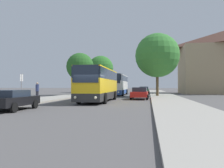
# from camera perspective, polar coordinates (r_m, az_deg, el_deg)

# --- Properties ---
(ground_plane) EXTENTS (300.00, 300.00, 0.00)m
(ground_plane) POSITION_cam_1_polar(r_m,az_deg,el_deg) (18.39, -5.43, -5.49)
(ground_plane) COLOR #565454
(ground_plane) RESTS_ON ground
(sidewalk_left) EXTENTS (4.00, 120.00, 0.15)m
(sidewalk_left) POSITION_cam_1_polar(r_m,az_deg,el_deg) (21.29, -24.02, -4.57)
(sidewalk_left) COLOR #A39E93
(sidewalk_left) RESTS_ON ground_plane
(sidewalk_right) EXTENTS (4.00, 120.00, 0.15)m
(sidewalk_right) POSITION_cam_1_polar(r_m,az_deg,el_deg) (17.91, 16.85, -5.36)
(sidewalk_right) COLOR #A39E93
(sidewalk_right) RESTS_ON ground_plane
(building_right_background) EXTENTS (17.05, 11.35, 13.09)m
(building_right_background) POSITION_cam_1_polar(r_m,az_deg,el_deg) (51.11, 27.18, 5.10)
(building_right_background) COLOR tan
(building_right_background) RESTS_ON ground_plane
(bus_front) EXTENTS (2.78, 10.32, 3.33)m
(bus_front) POSITION_cam_1_polar(r_m,az_deg,el_deg) (22.61, -3.46, -0.05)
(bus_front) COLOR #2D2D2D
(bus_front) RESTS_ON ground_plane
(bus_middle) EXTENTS (2.76, 11.43, 3.48)m
(bus_middle) POSITION_cam_1_polar(r_m,az_deg,el_deg) (37.89, 1.56, -0.13)
(bus_middle) COLOR #2D519E
(bus_middle) RESTS_ON ground_plane
(parked_car_left_curb) EXTENTS (2.15, 4.06, 1.33)m
(parked_car_left_curb) POSITION_cam_1_polar(r_m,az_deg,el_deg) (15.83, -24.77, -3.67)
(parked_car_left_curb) COLOR black
(parked_car_left_curb) RESTS_ON ground_plane
(parked_car_right_near) EXTENTS (2.17, 4.43, 1.43)m
(parked_car_right_near) POSITION_cam_1_polar(r_m,az_deg,el_deg) (26.51, 7.25, -2.35)
(parked_car_right_near) COLOR red
(parked_car_right_near) RESTS_ON ground_plane
(parked_car_right_far) EXTENTS (2.18, 4.06, 1.47)m
(parked_car_right_far) POSITION_cam_1_polar(r_m,az_deg,el_deg) (44.31, 8.35, -1.58)
(parked_car_right_far) COLOR #236B38
(parked_car_right_far) RESTS_ON ground_plane
(bus_stop_sign) EXTENTS (0.08, 0.45, 2.51)m
(bus_stop_sign) POSITION_cam_1_polar(r_m,az_deg,el_deg) (20.61, -22.58, -0.16)
(bus_stop_sign) COLOR gray
(bus_stop_sign) RESTS_ON sidewalk_left
(pedestrian_walking_back) EXTENTS (0.36, 0.36, 1.85)m
(pedestrian_walking_back) POSITION_cam_1_polar(r_m,az_deg,el_deg) (24.89, -18.94, -1.65)
(pedestrian_walking_back) COLOR #23232D
(pedestrian_walking_back) RESTS_ON sidewalk_left
(tree_left_near) EXTENTS (6.12, 6.12, 8.76)m
(tree_left_near) POSITION_cam_1_polar(r_m,az_deg,el_deg) (52.94, -2.97, 4.08)
(tree_left_near) COLOR #513D23
(tree_left_near) RESTS_ON sidewalk_left
(tree_left_far) EXTENTS (4.70, 4.70, 7.15)m
(tree_left_far) POSITION_cam_1_polar(r_m,az_deg,el_deg) (38.17, -8.35, 4.51)
(tree_left_far) COLOR brown
(tree_left_far) RESTS_ON sidewalk_left
(tree_right_near) EXTENTS (6.51, 6.51, 9.24)m
(tree_right_near) POSITION_cam_1_polar(r_m,az_deg,el_deg) (33.25, 11.75, 7.32)
(tree_right_near) COLOR brown
(tree_right_near) RESTS_ON sidewalk_right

